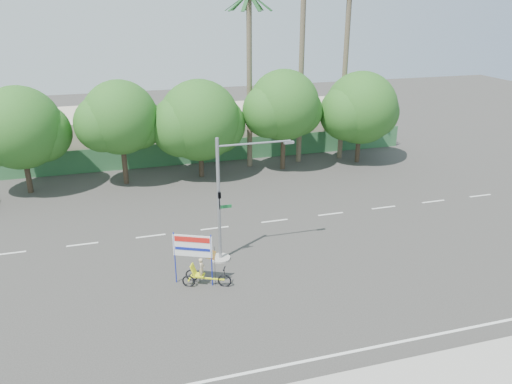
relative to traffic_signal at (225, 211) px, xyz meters
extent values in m
plane|color=#33302D|center=(2.20, -3.98, -2.92)|extent=(120.00, 120.00, 0.00)
cube|color=#336B3D|center=(2.20, 17.52, -1.92)|extent=(38.00, 0.08, 2.00)
cube|color=beige|center=(-7.80, 22.02, -0.92)|extent=(12.00, 8.00, 4.00)
cube|color=beige|center=(10.20, 22.02, -1.12)|extent=(14.00, 8.00, 3.60)
cylinder|color=#473828|center=(-11.80, 14.02, -1.16)|extent=(0.40, 0.40, 3.52)
sphere|color=#225B1A|center=(-11.80, 14.02, 2.04)|extent=(6.00, 6.00, 6.00)
sphere|color=#225B1A|center=(-10.45, 14.32, 1.48)|extent=(4.32, 4.32, 4.32)
cylinder|color=#473828|center=(-4.80, 14.02, -1.05)|extent=(0.40, 0.40, 3.74)
sphere|color=#225B1A|center=(-4.80, 14.02, 2.35)|extent=(5.60, 5.60, 5.60)
sphere|color=#225B1A|center=(-3.54, 14.32, 1.76)|extent=(4.03, 4.03, 4.03)
sphere|color=#225B1A|center=(-6.06, 13.77, 2.01)|extent=(4.26, 4.26, 4.26)
cylinder|color=#473828|center=(1.20, 14.02, -1.27)|extent=(0.40, 0.40, 3.30)
sphere|color=#225B1A|center=(1.20, 14.02, 1.73)|extent=(6.40, 6.40, 6.40)
sphere|color=#225B1A|center=(2.64, 14.32, 1.21)|extent=(4.61, 4.61, 4.61)
sphere|color=#225B1A|center=(-0.24, 13.77, 1.43)|extent=(4.86, 4.86, 4.86)
cylinder|color=#473828|center=(8.20, 14.02, -0.98)|extent=(0.40, 0.40, 3.87)
sphere|color=#225B1A|center=(8.20, 14.02, 2.54)|extent=(5.80, 5.80, 5.80)
sphere|color=#225B1A|center=(9.50, 14.32, 1.92)|extent=(4.18, 4.18, 4.18)
sphere|color=#225B1A|center=(6.89, 13.77, 2.19)|extent=(4.41, 4.41, 4.41)
cylinder|color=#473828|center=(15.20, 14.02, -1.20)|extent=(0.40, 0.40, 3.43)
sphere|color=#225B1A|center=(15.20, 14.02, 1.92)|extent=(6.20, 6.20, 6.20)
sphere|color=#225B1A|center=(16.59, 14.32, 1.37)|extent=(4.46, 4.46, 4.46)
sphere|color=#225B1A|center=(13.80, 13.77, 1.61)|extent=(4.71, 4.71, 4.71)
cylinder|color=#70604C|center=(10.20, 15.52, 5.58)|extent=(0.44, 0.44, 17.00)
cylinder|color=#70604C|center=(14.20, 15.52, 4.58)|extent=(0.44, 0.44, 15.00)
cylinder|color=#70604C|center=(5.70, 15.52, 4.08)|extent=(0.44, 0.44, 14.00)
cube|color=#1C4C21|center=(6.64, 15.52, 10.42)|extent=(1.91, 0.28, 1.36)
cube|color=#1C4C21|center=(6.42, 16.12, 10.42)|extent=(1.65, 1.44, 1.36)
cube|color=#1C4C21|center=(5.86, 16.44, 10.42)|extent=(0.61, 1.93, 1.36)
cube|color=#1C4C21|center=(5.23, 16.33, 10.42)|extent=(1.20, 1.80, 1.36)
cube|color=#1C4C21|center=(4.81, 15.84, 10.42)|extent=(1.89, 0.92, 1.36)
cube|color=#1C4C21|center=(4.81, 15.19, 10.42)|extent=(1.89, 0.92, 1.36)
cube|color=#1C4C21|center=(5.23, 14.70, 10.42)|extent=(1.20, 1.80, 1.36)
cube|color=#1C4C21|center=(5.86, 14.59, 10.42)|extent=(0.61, 1.93, 1.36)
cube|color=#1C4C21|center=(6.42, 14.91, 10.42)|extent=(1.65, 1.44, 1.36)
cylinder|color=gray|center=(-0.30, 0.02, -2.87)|extent=(1.10, 1.10, 0.10)
cylinder|color=gray|center=(-0.30, 0.02, 0.58)|extent=(0.18, 0.18, 7.00)
cylinder|color=gray|center=(1.70, 0.02, 3.63)|extent=(4.00, 0.10, 0.10)
cube|color=gray|center=(3.60, 0.02, 3.53)|extent=(0.55, 0.20, 0.12)
imported|color=black|center=(-0.30, -0.20, 0.68)|extent=(0.16, 0.20, 1.00)
cube|color=#14662D|center=(0.05, 0.02, 0.23)|extent=(0.70, 0.04, 0.18)
torus|color=black|center=(-0.70, -2.81, -2.60)|extent=(0.68, 0.38, 0.72)
torus|color=black|center=(-2.20, -1.78, -2.62)|extent=(0.64, 0.35, 0.67)
torus|color=black|center=(-2.45, -2.32, -2.62)|extent=(0.64, 0.35, 0.67)
cube|color=#EEF315|center=(-1.51, -2.43, -2.54)|extent=(1.65, 0.82, 0.06)
cube|color=#EEF315|center=(-2.33, -2.05, -2.60)|extent=(0.32, 0.60, 0.05)
cube|color=#EEF315|center=(-1.90, -2.25, -2.39)|extent=(0.67, 0.62, 0.06)
cube|color=#EEF315|center=(-2.16, -2.13, -2.10)|extent=(0.40, 0.50, 0.57)
cylinder|color=black|center=(-0.70, -2.81, -2.18)|extent=(0.04, 0.04, 0.58)
cube|color=black|center=(-0.70, -2.81, -1.90)|extent=(0.24, 0.45, 0.04)
imported|color=#CCB284|center=(-1.75, -2.32, -1.99)|extent=(0.42, 0.49, 1.14)
cylinder|color=#1726AF|center=(-3.00, -1.74, -1.49)|extent=(0.08, 0.08, 2.85)
cylinder|color=#1726AF|center=(-1.28, -2.54, -1.49)|extent=(0.08, 0.08, 2.85)
cube|color=white|center=(-2.14, -2.14, -0.76)|extent=(1.84, 0.90, 1.16)
cube|color=red|center=(-2.15, -2.17, -0.39)|extent=(1.63, 0.77, 0.27)
cube|color=#1726AF|center=(-2.15, -2.17, -0.91)|extent=(1.63, 0.77, 0.15)
cylinder|color=black|center=(-1.13, -2.61, -1.81)|extent=(0.03, 0.03, 2.22)
cube|color=red|center=(-1.47, -2.45, -1.12)|extent=(0.86, 0.41, 0.69)
camera|label=1|loc=(-5.24, -24.20, 10.77)|focal=35.00mm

